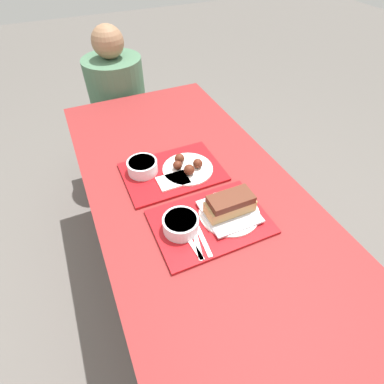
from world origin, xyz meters
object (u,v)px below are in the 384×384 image
Objects in this scene: tray_near at (210,222)px; wings_plate_far at (187,167)px; tray_far at (173,172)px; person_seated_across at (117,91)px; bowl_coleslaw_near at (181,224)px; bowl_coleslaw_far at (142,166)px; brisket_sandwich_plate at (230,207)px.

wings_plate_far is (0.04, 0.30, 0.02)m from tray_near.
tray_near is 1.00× the size of tray_far.
person_seated_across reaches higher than wings_plate_far.
wings_plate_far is at bearing -85.53° from person_seated_across.
bowl_coleslaw_far is at bearing 94.79° from bowl_coleslaw_near.
person_seated_across reaches higher than brisket_sandwich_plate.
brisket_sandwich_plate is at bearing 2.32° from tray_near.
brisket_sandwich_plate is at bearing -81.64° from wings_plate_far.
bowl_coleslaw_near is at bearing -117.10° from wings_plate_far.
tray_far is (-0.03, 0.32, 0.00)m from tray_near.
bowl_coleslaw_near is 1.00× the size of bowl_coleslaw_far.
wings_plate_far is at bearing 83.23° from tray_near.
brisket_sandwich_plate is (0.19, -0.01, 0.00)m from bowl_coleslaw_near.
bowl_coleslaw_far and wings_plate_far have the same top height.
tray_near is at bearing -4.37° from bowl_coleslaw_near.
person_seated_across is at bearing 91.87° from tray_near.
bowl_coleslaw_far is at bearing -96.16° from person_seated_across.
brisket_sandwich_plate is 0.43m from bowl_coleslaw_far.
wings_plate_far is (0.18, -0.07, -0.01)m from bowl_coleslaw_far.
tray_near is 1.83× the size of brisket_sandwich_plate.
wings_plate_far is (-0.04, 0.30, -0.02)m from brisket_sandwich_plate.
brisket_sandwich_plate is (0.11, -0.32, 0.04)m from tray_far.
bowl_coleslaw_far is (-0.03, 0.36, 0.00)m from bowl_coleslaw_near.
tray_near is 0.12m from bowl_coleslaw_near.
bowl_coleslaw_far is at bearing 111.40° from tray_near.
brisket_sandwich_plate is (0.08, 0.00, 0.04)m from tray_near.
tray_near is 0.30m from wings_plate_far.
tray_far is at bearing -22.30° from bowl_coleslaw_far.
tray_far is 0.13m from bowl_coleslaw_far.
wings_plate_far is at bearing -20.18° from bowl_coleslaw_far.
brisket_sandwich_plate reaches higher than wings_plate_far.
brisket_sandwich_plate is at bearing -1.63° from bowl_coleslaw_near.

